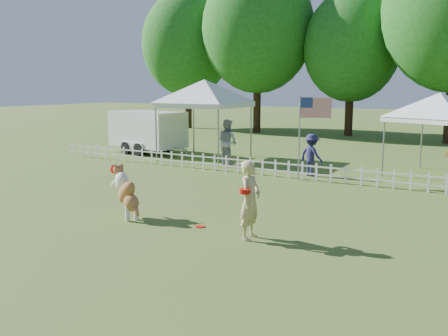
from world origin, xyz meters
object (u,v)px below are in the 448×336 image
Objects in this scene: canopy_tent_left at (205,121)px; cargo_trailer at (148,132)px; spectator_a at (227,142)px; canopy_tent_right at (437,136)px; spectator_b at (311,155)px; frisbee_on_turf at (200,227)px; dog at (127,193)px; handler at (250,200)px; flag_pole at (299,139)px.

canopy_tent_left is 0.73× the size of cargo_trailer.
cargo_trailer is at bearing 4.68° from spectator_a.
spectator_b is (-3.75, -2.08, -0.68)m from canopy_tent_right.
canopy_tent_left reaches higher than spectator_a.
frisbee_on_turf is 9.08m from spectator_a.
canopy_tent_left is at bearing 122.66° from frisbee_on_turf.
canopy_tent_left is at bearing 4.85° from cargo_trailer.
dog is 0.38× the size of canopy_tent_left.
cargo_trailer is at bearing -158.77° from canopy_tent_right.
spectator_a reaches higher than handler.
spectator_a is (1.53, -0.70, -0.75)m from canopy_tent_left.
frisbee_on_turf is 12.84m from cargo_trailer.
canopy_tent_left is (-5.62, 8.76, 1.65)m from frisbee_on_turf.
dog is 8.61m from spectator_a.
canopy_tent_right is at bearing 85.11° from dog.
handler is at bearing -31.66° from cargo_trailer.
cargo_trailer is at bearing 45.43° from handler.
cargo_trailer is at bearing 151.67° from dog.
spectator_a is at bearing -27.30° from canopy_tent_left.
handler is 0.36× the size of cargo_trailer.
flag_pole reaches higher than spectator_b.
spectator_a is (-3.80, 1.72, -0.50)m from flag_pole.
handler is 0.58× the size of flag_pole.
flag_pole is (1.63, 6.60, 0.78)m from dog.
canopy_tent_left is 5.86m from flag_pole.
canopy_tent_right is at bearing 69.56° from frisbee_on_turf.
canopy_tent_left reaches higher than cargo_trailer.
flag_pole is (-1.66, 6.53, 0.59)m from handler.
canopy_tent_left is 2.24× the size of spectator_b.
handler is 11.39m from canopy_tent_left.
handler is 0.50× the size of canopy_tent_left.
canopy_tent_right reaches higher than cargo_trailer.
handler is at bearing 139.70° from spectator_a.
handler is 6.76m from flag_pole.
canopy_tent_right is at bearing -129.86° from spectator_b.
cargo_trailer is at bearing 134.87° from frisbee_on_turf.
spectator_a is at bearing -1.52° from cargo_trailer.
spectator_a is at bearing 10.79° from spectator_b.
handler reaches higher than frisbee_on_turf.
canopy_tent_right is 1.01× the size of flag_pole.
spectator_b is at bearing -131.45° from canopy_tent_right.
canopy_tent_right is (2.14, 9.63, 0.60)m from handler.
cargo_trailer is at bearing 172.11° from canopy_tent_left.
spectator_b is (8.79, -1.71, -0.25)m from cargo_trailer.
flag_pole is at bearing 100.49° from dog.
canopy_tent_left is 1.83× the size of spectator_a.
canopy_tent_left is at bearing 35.09° from handler.
canopy_tent_left is (-6.99, 8.95, 0.84)m from handler.
handler is 9.88m from canopy_tent_right.
spectator_b is (5.38, -1.40, -0.92)m from canopy_tent_left.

